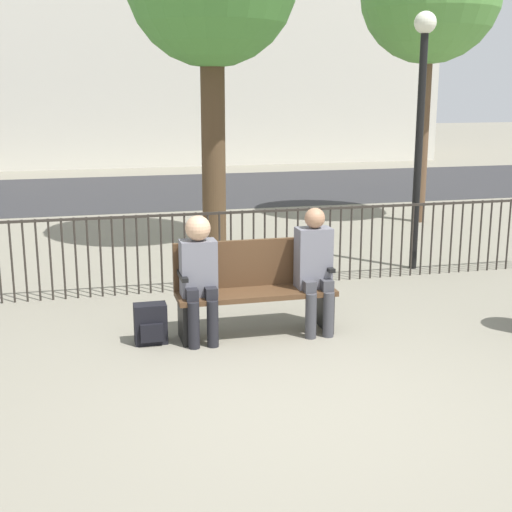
% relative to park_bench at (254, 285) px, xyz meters
% --- Properties ---
extents(ground_plane, '(80.00, 80.00, 0.00)m').
position_rel_park_bench_xyz_m(ground_plane, '(0.00, -1.75, -0.49)').
color(ground_plane, gray).
extents(park_bench, '(1.56, 0.45, 0.92)m').
position_rel_park_bench_xyz_m(park_bench, '(0.00, 0.00, 0.00)').
color(park_bench, '#4C331E').
rests_on(park_bench, ground).
extents(seated_person_0, '(0.34, 0.39, 1.22)m').
position_rel_park_bench_xyz_m(seated_person_0, '(-0.56, -0.13, 0.21)').
color(seated_person_0, black).
rests_on(seated_person_0, ground).
extents(seated_person_1, '(0.34, 0.39, 1.25)m').
position_rel_park_bench_xyz_m(seated_person_1, '(0.58, -0.12, 0.21)').
color(seated_person_1, '#3D3D42').
rests_on(seated_person_1, ground).
extents(backpack, '(0.31, 0.22, 0.39)m').
position_rel_park_bench_xyz_m(backpack, '(-1.03, -0.07, -0.30)').
color(backpack, black).
rests_on(backpack, ground).
extents(fence_railing, '(9.01, 0.03, 0.95)m').
position_rel_park_bench_xyz_m(fence_railing, '(-0.02, 1.64, 0.07)').
color(fence_railing, '#2D2823').
rests_on(fence_railing, ground).
extents(lamp_post, '(0.28, 0.28, 3.32)m').
position_rel_park_bench_xyz_m(lamp_post, '(2.71, 2.00, 1.73)').
color(lamp_post, black).
rests_on(lamp_post, ground).
extents(street_surface, '(24.00, 6.00, 0.01)m').
position_rel_park_bench_xyz_m(street_surface, '(0.00, 10.25, -0.48)').
color(street_surface, '#2B2B2D').
rests_on(street_surface, ground).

